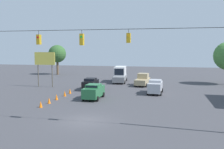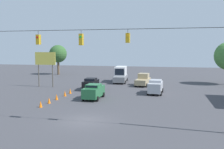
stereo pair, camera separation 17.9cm
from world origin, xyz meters
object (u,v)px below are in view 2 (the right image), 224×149
sedan_silver_oncoming_far (155,86)px  sedan_green_withflow_mid (94,91)px  pickup_truck_tan_oncoming_deep (143,80)px  roadside_billboard (45,61)px  sedan_black_withflow_far (91,84)px  traffic_cone_fifth (70,91)px  tree_horizon_right (58,54)px  traffic_cone_third (57,97)px  box_truck_grey_withflow_deep (121,74)px  traffic_cone_second (49,100)px  traffic_cone_nearest (41,104)px  overhead_signal_span (81,61)px  traffic_cone_fourth (65,94)px

sedan_silver_oncoming_far → sedan_green_withflow_mid: bearing=36.1°
pickup_truck_tan_oncoming_deep → roadside_billboard: 17.25m
pickup_truck_tan_oncoming_deep → sedan_silver_oncoming_far: size_ratio=1.21×
sedan_black_withflow_far → traffic_cone_fifth: size_ratio=6.15×
sedan_black_withflow_far → tree_horizon_right: (15.08, -20.37, 4.23)m
sedan_black_withflow_far → traffic_cone_third: (1.78, 8.77, -0.59)m
box_truck_grey_withflow_deep → sedan_black_withflow_far: bearing=73.4°
pickup_truck_tan_oncoming_deep → traffic_cone_third: 17.75m
sedan_silver_oncoming_far → traffic_cone_second: sedan_silver_oncoming_far is taller
tree_horizon_right → traffic_cone_nearest: bearing=111.8°
overhead_signal_span → sedan_black_withflow_far: size_ratio=5.24×
pickup_truck_tan_oncoming_deep → traffic_cone_nearest: (9.42, 19.18, -0.61)m
box_truck_grey_withflow_deep → traffic_cone_nearest: box_truck_grey_withflow_deep is taller
box_truck_grey_withflow_deep → traffic_cone_third: box_truck_grey_withflow_deep is taller
box_truck_grey_withflow_deep → roadside_billboard: bearing=38.2°
pickup_truck_tan_oncoming_deep → traffic_cone_nearest: 21.38m
overhead_signal_span → sedan_silver_oncoming_far: overhead_signal_span is taller
sedan_black_withflow_far → traffic_cone_fourth: size_ratio=6.15×
box_truck_grey_withflow_deep → traffic_cone_second: box_truck_grey_withflow_deep is taller
overhead_signal_span → tree_horizon_right: bearing=-62.4°
sedan_green_withflow_mid → traffic_cone_fifth: size_ratio=6.11×
pickup_truck_tan_oncoming_deep → traffic_cone_nearest: bearing=63.8°
tree_horizon_right → traffic_cone_second: bearing=113.1°
traffic_cone_fifth → roadside_billboard: (6.54, -5.12, 3.98)m
overhead_signal_span → pickup_truck_tan_oncoming_deep: overhead_signal_span is taller
sedan_black_withflow_far → tree_horizon_right: size_ratio=0.61×
sedan_black_withflow_far → traffic_cone_fifth: (1.83, 4.16, -0.59)m
traffic_cone_third → overhead_signal_span: bearing=126.8°
overhead_signal_span → tree_horizon_right: size_ratio=3.20×
sedan_silver_oncoming_far → tree_horizon_right: 33.73m
sedan_green_withflow_mid → tree_horizon_right: size_ratio=0.61×
tree_horizon_right → traffic_cone_fifth: bearing=118.4°
overhead_signal_span → traffic_cone_fifth: size_ratio=32.23×
pickup_truck_tan_oncoming_deep → sedan_black_withflow_far: (7.70, 6.23, -0.02)m
traffic_cone_third → traffic_cone_fifth: size_ratio=1.00×
overhead_signal_span → sedan_silver_oncoming_far: size_ratio=5.35×
box_truck_grey_withflow_deep → traffic_cone_fifth: bearing=71.2°
overhead_signal_span → traffic_cone_third: (6.54, -8.75, -5.05)m
overhead_signal_span → box_truck_grey_withflow_deep: size_ratio=3.24×
sedan_black_withflow_far → traffic_cone_nearest: bearing=82.4°
box_truck_grey_withflow_deep → tree_horizon_right: bearing=-30.2°
overhead_signal_span → sedan_green_withflow_mid: (2.12, -10.46, -4.41)m
traffic_cone_fifth → sedan_silver_oncoming_far: bearing=-167.5°
overhead_signal_span → traffic_cone_nearest: (6.48, -4.57, -5.05)m
sedan_silver_oncoming_far → traffic_cone_third: (12.06, 7.28, -0.69)m
overhead_signal_span → roadside_billboard: size_ratio=4.01×
sedan_green_withflow_mid → tree_horizon_right: bearing=-57.1°
pickup_truck_tan_oncoming_deep → traffic_cone_second: pickup_truck_tan_oncoming_deep is taller
overhead_signal_span → pickup_truck_tan_oncoming_deep: bearing=-97.1°
roadside_billboard → tree_horizon_right: 20.56m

